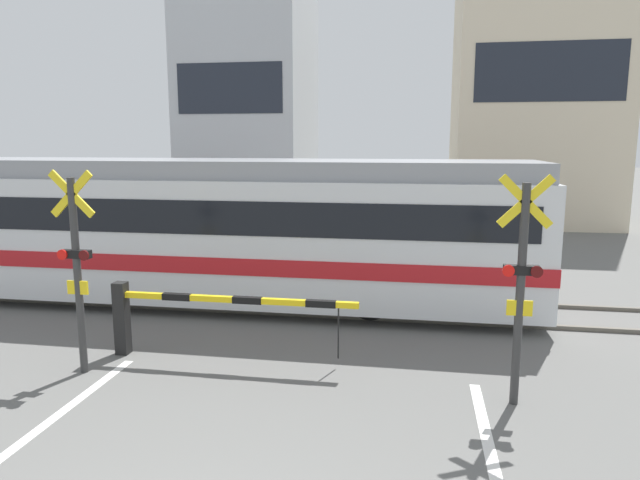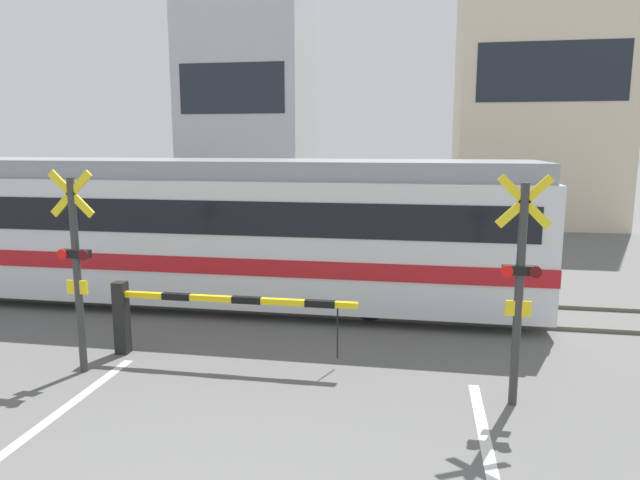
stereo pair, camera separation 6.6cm
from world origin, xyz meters
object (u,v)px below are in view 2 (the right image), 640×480
Objects in this scene: crossing_barrier_near at (178,309)px; crossing_signal_right at (520,281)px; pedestrian at (373,219)px; commuter_train at (127,224)px; crossing_barrier_far at (423,249)px; crossing_signal_left at (76,263)px.

crossing_barrier_near is 1.31× the size of crossing_signal_right.
crossing_signal_right is 10.61m from pedestrian.
pedestrian is at bearing 76.47° from crossing_barrier_near.
crossing_barrier_far is at bearing 23.53° from commuter_train.
crossing_signal_right is (6.16, 0.00, 0.00)m from crossing_signal_left.
pedestrian is at bearing 104.80° from crossing_signal_right.
crossing_signal_right is at bearing -27.86° from commuter_train.
crossing_barrier_far is 6.89m from crossing_signal_right.
crossing_signal_left is 1.69× the size of pedestrian.
crossing_signal_left is at bearing -145.87° from crossing_barrier_near.
crossing_signal_left is (1.36, -3.97, 0.03)m from commuter_train.
crossing_signal_left is at bearing -126.48° from crossing_barrier_far.
pedestrian is (4.81, 6.27, -0.60)m from commuter_train.
crossing_barrier_far is at bearing 53.52° from crossing_signal_left.
pedestrian is at bearing 71.37° from crossing_signal_left.
crossing_barrier_far is at bearing 99.94° from crossing_signal_right.
crossing_barrier_far is 3.83m from pedestrian.
crossing_barrier_near is 1.31× the size of crossing_signal_left.
crossing_signal_right reaches higher than pedestrian.
crossing_barrier_far is 8.42m from crossing_signal_left.
crossing_signal_right is 1.69× the size of pedestrian.
commuter_train is 5.76× the size of crossing_signal_left.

